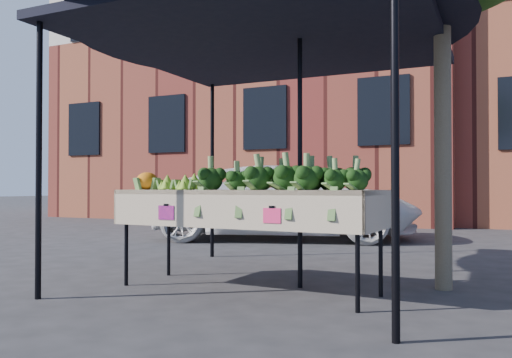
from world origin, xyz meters
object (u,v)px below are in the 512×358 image
table (247,240)px  street_tree (442,48)px  vehicle (285,108)px  canopy (269,141)px

table → street_tree: (1.59, 0.80, 1.74)m
table → street_tree: bearing=26.6°
table → vehicle: vehicle is taller
canopy → vehicle: (-1.49, 4.19, 1.01)m
vehicle → canopy: bearing=-178.3°
canopy → vehicle: vehicle is taller
vehicle → street_tree: vehicle is taller
canopy → street_tree: size_ratio=0.72×
vehicle → street_tree: size_ratio=1.09×
table → vehicle: 5.21m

